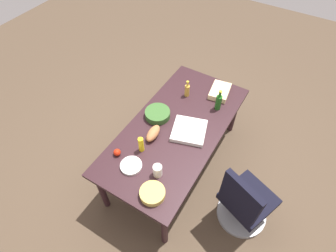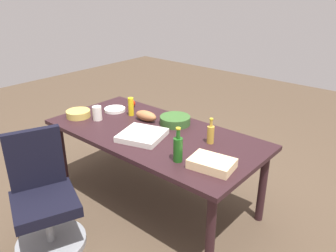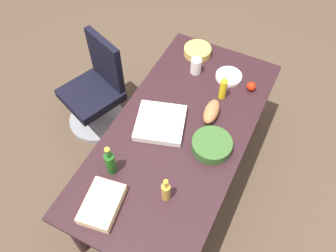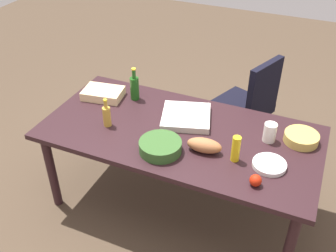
{
  "view_description": "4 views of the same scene",
  "coord_description": "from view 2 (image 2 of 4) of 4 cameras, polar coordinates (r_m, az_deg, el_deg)",
  "views": [
    {
      "loc": [
        1.73,
        0.93,
        3.1
      ],
      "look_at": [
        0.06,
        -0.07,
        0.79
      ],
      "focal_mm": 28.99,
      "sensor_mm": 36.0,
      "label": 1
    },
    {
      "loc": [
        -1.93,
        2.05,
        2.01
      ],
      "look_at": [
        -0.13,
        -0.06,
        0.82
      ],
      "focal_mm": 36.16,
      "sensor_mm": 36.0,
      "label": 2
    },
    {
      "loc": [
        -1.4,
        -0.6,
        2.9
      ],
      "look_at": [
        -0.01,
        0.09,
        0.77
      ],
      "focal_mm": 37.62,
      "sensor_mm": 36.0,
      "label": 3
    },
    {
      "loc": [
        0.84,
        -2.15,
        2.42
      ],
      "look_at": [
        -0.07,
        -0.05,
        0.8
      ],
      "focal_mm": 41.61,
      "sensor_mm": 36.0,
      "label": 4
    }
  ],
  "objects": [
    {
      "name": "ground_plane",
      "position": [
        3.46,
        -2.26,
        -12.3
      ],
      "size": [
        10.0,
        10.0,
        0.0
      ],
      "primitive_type": "plane",
      "color": "#4D3D2D"
    },
    {
      "name": "conference_table",
      "position": [
        3.12,
        -2.45,
        -2.24
      ],
      "size": [
        2.02,
        0.99,
        0.74
      ],
      "color": "black",
      "rests_on": "ground"
    },
    {
      "name": "office_chair",
      "position": [
        2.95,
        -20.07,
        -12.41
      ],
      "size": [
        0.62,
        0.62,
        0.95
      ],
      "color": "gray",
      "rests_on": "ground"
    },
    {
      "name": "bread_loaf",
      "position": [
        3.32,
        -3.73,
        1.72
      ],
      "size": [
        0.25,
        0.13,
        0.1
      ],
      "primitive_type": "ellipsoid",
      "rotation": [
        0.0,
        0.0,
        0.09
      ],
      "color": "#A8683D",
      "rests_on": "conference_table"
    },
    {
      "name": "pizza_box",
      "position": [
        2.97,
        -4.37,
        -1.56
      ],
      "size": [
        0.45,
        0.45,
        0.05
      ],
      "primitive_type": "cube",
      "rotation": [
        0.0,
        0.0,
        0.3
      ],
      "color": "silver",
      "rests_on": "conference_table"
    },
    {
      "name": "sheet_cake",
      "position": [
        2.51,
        7.4,
        -6.28
      ],
      "size": [
        0.35,
        0.27,
        0.07
      ],
      "primitive_type": "cube",
      "rotation": [
        0.0,
        0.0,
        0.16
      ],
      "color": "beige",
      "rests_on": "conference_table"
    },
    {
      "name": "dressing_bottle",
      "position": [
        2.86,
        7.2,
        -1.3
      ],
      "size": [
        0.07,
        0.07,
        0.22
      ],
      "color": "gold",
      "rests_on": "conference_table"
    },
    {
      "name": "mayo_jar",
      "position": [
        3.4,
        -11.85,
        2.13
      ],
      "size": [
        0.11,
        0.11,
        0.14
      ],
      "primitive_type": "cylinder",
      "rotation": [
        0.0,
        0.0,
        -0.22
      ],
      "color": "white",
      "rests_on": "conference_table"
    },
    {
      "name": "wine_bottle",
      "position": [
        2.55,
        1.69,
        -3.81
      ],
      "size": [
        0.09,
        0.09,
        0.28
      ],
      "color": "#1B5317",
      "rests_on": "conference_table"
    },
    {
      "name": "salad_bowl",
      "position": [
        3.24,
        1.2,
        0.97
      ],
      "size": [
        0.35,
        0.35,
        0.08
      ],
      "primitive_type": "cylinder",
      "rotation": [
        0.0,
        0.0,
        0.25
      ],
      "color": "#335B27",
      "rests_on": "conference_table"
    },
    {
      "name": "paper_plate_stack",
      "position": [
        3.62,
        -8.95,
        2.76
      ],
      "size": [
        0.24,
        0.24,
        0.03
      ],
      "primitive_type": "cylinder",
      "rotation": [
        0.0,
        0.0,
        0.09
      ],
      "color": "white",
      "rests_on": "conference_table"
    },
    {
      "name": "apple_red",
      "position": [
        3.71,
        -6.1,
        3.8
      ],
      "size": [
        0.1,
        0.1,
        0.08
      ],
      "primitive_type": "sphere",
      "rotation": [
        0.0,
        0.0,
        0.3
      ],
      "color": "red",
      "rests_on": "conference_table"
    },
    {
      "name": "chip_bowl",
      "position": [
        3.53,
        -14.87,
        2.02
      ],
      "size": [
        0.29,
        0.29,
        0.07
      ],
      "primitive_type": "cylinder",
      "rotation": [
        0.0,
        0.0,
        -0.27
      ],
      "color": "#CDAF51",
      "rests_on": "conference_table"
    },
    {
      "name": "mustard_bottle",
      "position": [
        3.45,
        -6.27,
        3.27
      ],
      "size": [
        0.07,
        0.07,
        0.19
      ],
      "primitive_type": "cylinder",
      "rotation": [
        0.0,
        0.0,
        -0.21
      ],
      "color": "yellow",
      "rests_on": "conference_table"
    }
  ]
}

